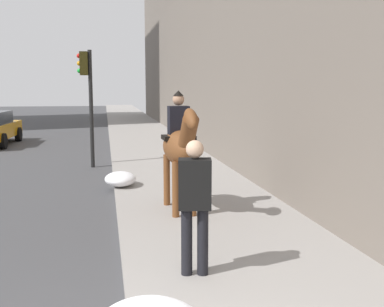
{
  "coord_description": "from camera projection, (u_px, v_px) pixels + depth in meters",
  "views": [
    {
      "loc": [
        -3.29,
        0.17,
        2.45
      ],
      "look_at": [
        4.0,
        -1.19,
        1.4
      ],
      "focal_mm": 43.73,
      "sensor_mm": 36.0,
      "label": 1
    }
  ],
  "objects": [
    {
      "name": "mounted_horse_near",
      "position": [
        180.0,
        145.0,
        8.71
      ],
      "size": [
        2.15,
        0.63,
        2.28
      ],
      "rotation": [
        0.0,
        0.0,
        3.19
      ],
      "color": "brown",
      "rests_on": "sidewalk_slab"
    },
    {
      "name": "pedestrian_greeting",
      "position": [
        195.0,
        199.0,
        5.74
      ],
      "size": [
        0.32,
        0.44,
        1.7
      ],
      "rotation": [
        0.0,
        0.0,
        -0.17
      ],
      "color": "black",
      "rests_on": "sidewalk_slab"
    },
    {
      "name": "traffic_light_near_curb",
      "position": [
        87.0,
        89.0,
        14.09
      ],
      "size": [
        0.2,
        0.44,
        3.56
      ],
      "color": "black",
      "rests_on": "ground"
    },
    {
      "name": "snow_pile_far",
      "position": [
        120.0,
        179.0,
        11.14
      ],
      "size": [
        0.96,
        0.74,
        0.33
      ],
      "primitive_type": "ellipsoid",
      "color": "white",
      "rests_on": "sidewalk_slab"
    }
  ]
}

